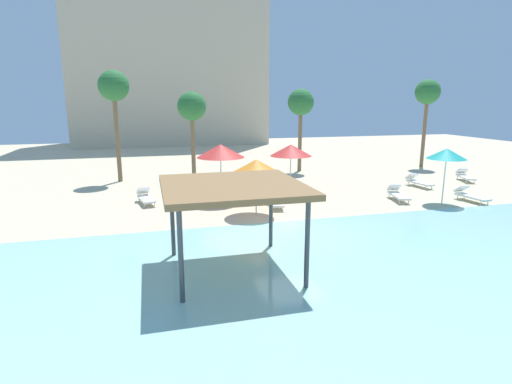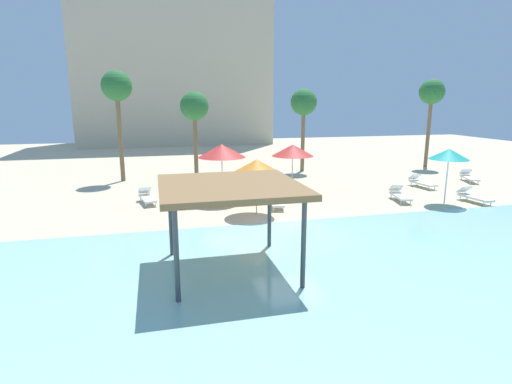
% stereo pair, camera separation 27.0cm
% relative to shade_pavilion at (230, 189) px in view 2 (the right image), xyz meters
% --- Properties ---
extents(ground_plane, '(80.00, 80.00, 0.00)m').
position_rel_shade_pavilion_xyz_m(ground_plane, '(2.91, 2.99, -2.58)').
color(ground_plane, beige).
extents(lagoon_water, '(44.00, 13.50, 0.04)m').
position_rel_shade_pavilion_xyz_m(lagoon_water, '(2.91, -2.26, -2.56)').
color(lagoon_water, '#99D1C6').
rests_on(lagoon_water, ground).
extents(shade_pavilion, '(4.13, 4.13, 2.76)m').
position_rel_shade_pavilion_xyz_m(shade_pavilion, '(0.00, 0.00, 0.00)').
color(shade_pavilion, '#42474C').
rests_on(shade_pavilion, ground).
extents(beach_umbrella_teal_0, '(1.92, 1.92, 2.82)m').
position_rel_shade_pavilion_xyz_m(beach_umbrella_teal_0, '(12.10, 5.61, -0.03)').
color(beach_umbrella_teal_0, silver).
rests_on(beach_umbrella_teal_0, ground).
extents(beach_umbrella_red_2, '(2.45, 2.45, 2.65)m').
position_rel_shade_pavilion_xyz_m(beach_umbrella_red_2, '(5.72, 10.91, -0.27)').
color(beach_umbrella_red_2, silver).
rests_on(beach_umbrella_red_2, ground).
extents(beach_umbrella_orange_3, '(2.25, 2.25, 2.57)m').
position_rel_shade_pavilion_xyz_m(beach_umbrella_orange_3, '(2.32, 6.01, -0.33)').
color(beach_umbrella_orange_3, silver).
rests_on(beach_umbrella_orange_3, ground).
extents(beach_umbrella_red_4, '(2.48, 2.48, 2.96)m').
position_rel_shade_pavilion_xyz_m(beach_umbrella_red_4, '(1.24, 9.14, 0.04)').
color(beach_umbrella_red_4, silver).
rests_on(beach_umbrella_red_4, ground).
extents(lounge_chair_0, '(0.95, 1.98, 0.74)m').
position_rel_shade_pavilion_xyz_m(lounge_chair_0, '(3.62, 7.14, -2.25)').
color(lounge_chair_0, white).
rests_on(lounge_chair_0, ground).
extents(lounge_chair_1, '(0.82, 1.95, 0.74)m').
position_rel_shade_pavilion_xyz_m(lounge_chair_1, '(13.51, 9.52, -2.25)').
color(lounge_chair_1, white).
rests_on(lounge_chair_1, ground).
extents(lounge_chair_2, '(0.97, 1.98, 0.74)m').
position_rel_shade_pavilion_xyz_m(lounge_chair_2, '(-2.63, 9.48, -2.25)').
color(lounge_chair_2, white).
rests_on(lounge_chair_2, ground).
extents(lounge_chair_3, '(1.00, 1.98, 0.74)m').
position_rel_shade_pavilion_xyz_m(lounge_chair_3, '(10.29, 6.81, -2.25)').
color(lounge_chair_3, white).
rests_on(lounge_chair_3, ground).
extents(lounge_chair_4, '(1.20, 1.99, 0.74)m').
position_rel_shade_pavilion_xyz_m(lounge_chair_4, '(17.65, 10.32, -2.25)').
color(lounge_chair_4, white).
rests_on(lounge_chair_4, ground).
extents(lounge_chair_6, '(0.82, 1.95, 0.74)m').
position_rel_shade_pavilion_xyz_m(lounge_chair_6, '(13.79, 5.60, -2.25)').
color(lounge_chair_6, white).
rests_on(lounge_chair_6, ground).
extents(palm_tree_0, '(1.90, 1.90, 5.74)m').
position_rel_shade_pavilion_xyz_m(palm_tree_0, '(0.58, 16.03, 2.09)').
color(palm_tree_0, brown).
rests_on(palm_tree_0, ground).
extents(palm_tree_1, '(1.90, 1.90, 5.99)m').
position_rel_shade_pavilion_xyz_m(palm_tree_1, '(8.51, 16.74, 2.33)').
color(palm_tree_1, brown).
rests_on(palm_tree_1, ground).
extents(palm_tree_2, '(1.90, 1.90, 7.00)m').
position_rel_shade_pavilion_xyz_m(palm_tree_2, '(-4.23, 15.96, 3.28)').
color(palm_tree_2, brown).
rests_on(palm_tree_2, ground).
extents(palm_tree_3, '(1.90, 1.90, 6.76)m').
position_rel_shade_pavilion_xyz_m(palm_tree_3, '(18.68, 16.19, 3.05)').
color(palm_tree_3, brown).
rests_on(palm_tree_3, ground).
extents(hotel_block_0, '(22.24, 10.27, 21.55)m').
position_rel_shade_pavilion_xyz_m(hotel_block_0, '(0.67, 40.82, 8.20)').
color(hotel_block_0, beige).
rests_on(hotel_block_0, ground).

